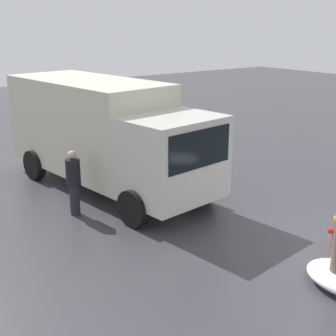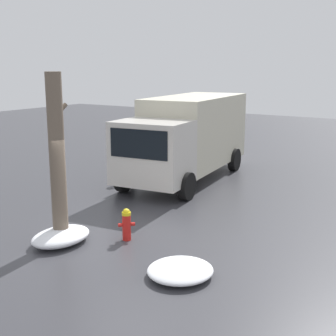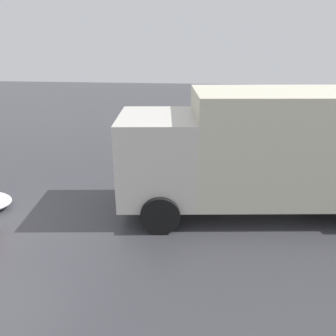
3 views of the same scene
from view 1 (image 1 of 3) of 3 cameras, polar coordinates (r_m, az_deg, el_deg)
ground_plane at (r=10.70m, az=19.80°, el=-9.17°), size 60.00×60.00×0.00m
delivery_truck at (r=13.30m, az=-7.77°, el=4.47°), size 7.28×3.26×3.04m
pedestrian at (r=11.66m, az=-11.44°, el=-1.46°), size 0.36×0.36×1.64m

